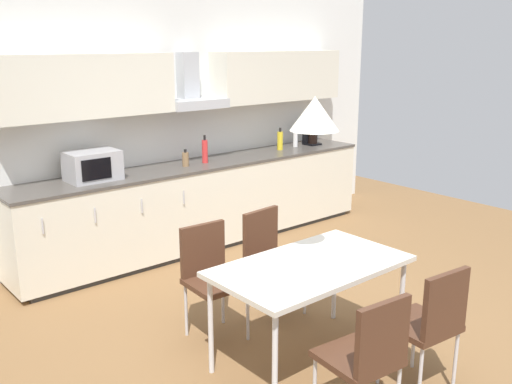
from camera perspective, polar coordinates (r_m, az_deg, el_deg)
The scene contains 17 objects.
ground_plane at distance 4.53m, azimuth 4.09°, elevation -14.57°, with size 9.24×7.65×0.02m, color brown.
wall_back at distance 6.12m, azimuth -13.01°, elevation 7.16°, with size 7.39×0.10×2.86m, color white.
kitchen_counter at distance 6.36m, azimuth -5.25°, elevation -1.11°, with size 4.30×0.68×0.93m.
backsplash_tile at distance 6.46m, azimuth -7.00°, elevation 5.76°, with size 4.28×0.02×0.55m, color silver.
upper_wall_cabinets at distance 6.26m, azimuth -6.37°, elevation 10.96°, with size 4.28×0.40×0.59m.
microwave at distance 5.61m, azimuth -16.03°, elevation 2.55°, with size 0.48×0.35×0.28m.
coffee_maker at distance 7.33m, azimuth 5.51°, elevation 5.90°, with size 0.18×0.19×0.30m.
bottle_yellow at distance 6.95m, azimuth 2.42°, elevation 5.17°, with size 0.07×0.07×0.27m.
bottle_red at distance 6.21m, azimuth -5.13°, elevation 4.10°, with size 0.06×0.06×0.30m.
bottle_white at distance 7.17m, azimuth 3.96°, elevation 5.48°, with size 0.06×0.06×0.27m.
bottle_brown at distance 6.06m, azimuth -7.06°, elevation 3.29°, with size 0.07×0.07×0.18m.
dining_table at distance 3.96m, azimuth 5.48°, elevation -7.82°, with size 1.36×0.77×0.74m.
chair_far_right at distance 4.72m, azimuth 1.32°, elevation -5.97°, with size 0.44×0.44×0.87m.
chair_far_left at distance 4.38m, azimuth -4.61°, elevation -7.75°, with size 0.42×0.42×0.87m.
chair_near_left at distance 3.37m, azimuth 11.17°, elevation -15.34°, with size 0.44×0.44×0.87m.
chair_near_right at distance 3.81m, azimuth 17.07°, elevation -11.96°, with size 0.44×0.44×0.87m.
pendant_lamp at distance 3.68m, azimuth 5.89°, elevation 7.80°, with size 0.32×0.32×0.22m, color silver.
Camera 1 is at (-2.78, -2.80, 2.21)m, focal length 40.00 mm.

